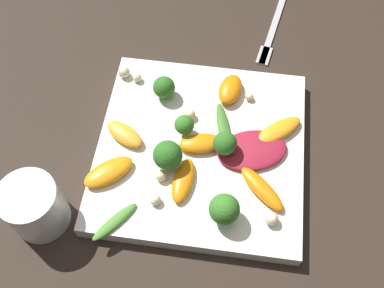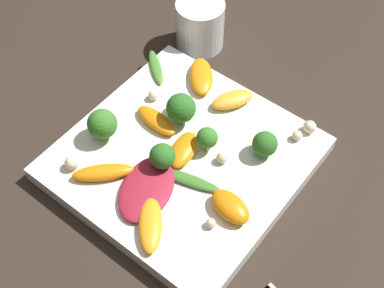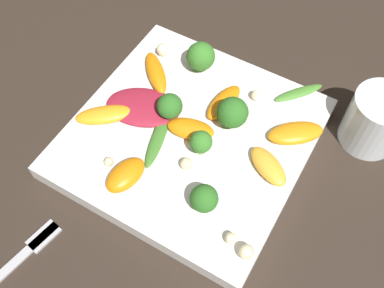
# 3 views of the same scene
# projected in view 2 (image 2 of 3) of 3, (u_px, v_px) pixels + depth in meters

# --- Properties ---
(ground_plane) EXTENTS (2.40, 2.40, 0.00)m
(ground_plane) POSITION_uv_depth(u_px,v_px,m) (184.00, 164.00, 0.73)
(ground_plane) COLOR #2D231C
(plate) EXTENTS (0.30, 0.30, 0.03)m
(plate) POSITION_uv_depth(u_px,v_px,m) (184.00, 159.00, 0.72)
(plate) COLOR white
(plate) RESTS_ON ground_plane
(drinking_glass) EXTENTS (0.08, 0.08, 0.08)m
(drinking_glass) POSITION_uv_depth(u_px,v_px,m) (200.00, 25.00, 0.84)
(drinking_glass) COLOR white
(drinking_glass) RESTS_ON ground_plane
(radicchio_leaf_0) EXTENTS (0.12, 0.09, 0.01)m
(radicchio_leaf_0) POSITION_uv_depth(u_px,v_px,m) (148.00, 189.00, 0.67)
(radicchio_leaf_0) COLOR maroon
(radicchio_leaf_0) RESTS_ON plate
(orange_segment_0) EXTENTS (0.04, 0.06, 0.02)m
(orange_segment_0) POSITION_uv_depth(u_px,v_px,m) (230.00, 207.00, 0.65)
(orange_segment_0) COLOR orange
(orange_segment_0) RESTS_ON plate
(orange_segment_1) EXTENTS (0.08, 0.07, 0.02)m
(orange_segment_1) POSITION_uv_depth(u_px,v_px,m) (201.00, 76.00, 0.79)
(orange_segment_1) COLOR orange
(orange_segment_1) RESTS_ON plate
(orange_segment_2) EXTENTS (0.07, 0.07, 0.02)m
(orange_segment_2) POSITION_uv_depth(u_px,v_px,m) (103.00, 173.00, 0.69)
(orange_segment_2) COLOR orange
(orange_segment_2) RESTS_ON plate
(orange_segment_3) EXTENTS (0.03, 0.07, 0.01)m
(orange_segment_3) POSITION_uv_depth(u_px,v_px,m) (156.00, 120.00, 0.74)
(orange_segment_3) COLOR orange
(orange_segment_3) RESTS_ON plate
(orange_segment_4) EXTENTS (0.08, 0.07, 0.02)m
(orange_segment_4) POSITION_uv_depth(u_px,v_px,m) (150.00, 224.00, 0.64)
(orange_segment_4) COLOR orange
(orange_segment_4) RESTS_ON plate
(orange_segment_5) EXTENTS (0.07, 0.05, 0.02)m
(orange_segment_5) POSITION_uv_depth(u_px,v_px,m) (183.00, 153.00, 0.70)
(orange_segment_5) COLOR orange
(orange_segment_5) RESTS_ON plate
(orange_segment_6) EXTENTS (0.07, 0.06, 0.02)m
(orange_segment_6) POSITION_uv_depth(u_px,v_px,m) (233.00, 100.00, 0.76)
(orange_segment_6) COLOR #FCAD33
(orange_segment_6) RESTS_ON plate
(broccoli_floret_0) EXTENTS (0.04, 0.04, 0.05)m
(broccoli_floret_0) POSITION_uv_depth(u_px,v_px,m) (102.00, 124.00, 0.71)
(broccoli_floret_0) COLOR #84AD5B
(broccoli_floret_0) RESTS_ON plate
(broccoli_floret_1) EXTENTS (0.03, 0.03, 0.04)m
(broccoli_floret_1) POSITION_uv_depth(u_px,v_px,m) (265.00, 144.00, 0.70)
(broccoli_floret_1) COLOR #7A9E51
(broccoli_floret_1) RESTS_ON plate
(broccoli_floret_2) EXTENTS (0.04, 0.04, 0.05)m
(broccoli_floret_2) POSITION_uv_depth(u_px,v_px,m) (181.00, 108.00, 0.72)
(broccoli_floret_2) COLOR #7A9E51
(broccoli_floret_2) RESTS_ON plate
(broccoli_floret_3) EXTENTS (0.03, 0.03, 0.04)m
(broccoli_floret_3) POSITION_uv_depth(u_px,v_px,m) (162.00, 157.00, 0.68)
(broccoli_floret_3) COLOR #7A9E51
(broccoli_floret_3) RESTS_ON plate
(broccoli_floret_4) EXTENTS (0.03, 0.03, 0.04)m
(broccoli_floret_4) POSITION_uv_depth(u_px,v_px,m) (207.00, 138.00, 0.70)
(broccoli_floret_4) COLOR #84AD5B
(broccoli_floret_4) RESTS_ON plate
(arugula_sprig_0) EXTENTS (0.06, 0.07, 0.01)m
(arugula_sprig_0) POSITION_uv_depth(u_px,v_px,m) (156.00, 67.00, 0.80)
(arugula_sprig_0) COLOR #47842D
(arugula_sprig_0) RESTS_ON plate
(arugula_sprig_1) EXTENTS (0.04, 0.10, 0.01)m
(arugula_sprig_1) POSITION_uv_depth(u_px,v_px,m) (187.00, 179.00, 0.68)
(arugula_sprig_1) COLOR #3D7528
(arugula_sprig_1) RESTS_ON plate
(macadamia_nut_0) EXTENTS (0.01, 0.01, 0.01)m
(macadamia_nut_0) POSITION_uv_depth(u_px,v_px,m) (211.00, 223.00, 0.64)
(macadamia_nut_0) COLOR beige
(macadamia_nut_0) RESTS_ON plate
(macadamia_nut_1) EXTENTS (0.02, 0.02, 0.02)m
(macadamia_nut_1) POSITION_uv_depth(u_px,v_px,m) (153.00, 95.00, 0.77)
(macadamia_nut_1) COLOR beige
(macadamia_nut_1) RESTS_ON plate
(macadamia_nut_2) EXTENTS (0.02, 0.02, 0.02)m
(macadamia_nut_2) POSITION_uv_depth(u_px,v_px,m) (310.00, 127.00, 0.73)
(macadamia_nut_2) COLOR beige
(macadamia_nut_2) RESTS_ON plate
(macadamia_nut_3) EXTENTS (0.02, 0.02, 0.02)m
(macadamia_nut_3) POSITION_uv_depth(u_px,v_px,m) (72.00, 163.00, 0.69)
(macadamia_nut_3) COLOR beige
(macadamia_nut_3) RESTS_ON plate
(macadamia_nut_4) EXTENTS (0.02, 0.02, 0.02)m
(macadamia_nut_4) POSITION_uv_depth(u_px,v_px,m) (172.00, 107.00, 0.75)
(macadamia_nut_4) COLOR beige
(macadamia_nut_4) RESTS_ON plate
(macadamia_nut_5) EXTENTS (0.02, 0.02, 0.02)m
(macadamia_nut_5) POSITION_uv_depth(u_px,v_px,m) (222.00, 158.00, 0.70)
(macadamia_nut_5) COLOR beige
(macadamia_nut_5) RESTS_ON plate
(macadamia_nut_6) EXTENTS (0.01, 0.01, 0.01)m
(macadamia_nut_6) POSITION_uv_depth(u_px,v_px,m) (297.00, 136.00, 0.72)
(macadamia_nut_6) COLOR beige
(macadamia_nut_6) RESTS_ON plate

